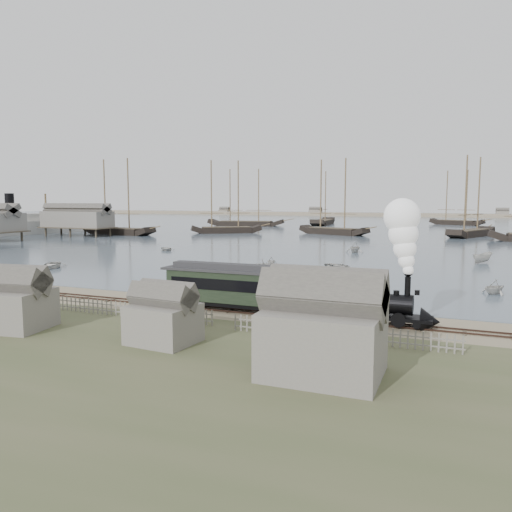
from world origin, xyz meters
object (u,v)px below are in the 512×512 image
at_px(locomotive, 398,270).
at_px(passenger_coach, 244,286).
at_px(beached_dinghy, 183,298).
at_px(steamship, 10,214).

height_order(locomotive, passenger_coach, locomotive).
bearing_deg(passenger_coach, beached_dinghy, 164.94).
xyz_separation_m(passenger_coach, beached_dinghy, (-6.80, 1.83, -1.79)).
bearing_deg(steamship, passenger_coach, -110.93).
relative_size(passenger_coach, beached_dinghy, 3.91).
bearing_deg(locomotive, passenger_coach, 180.00).
bearing_deg(passenger_coach, locomotive, 0.00).
distance_m(locomotive, passenger_coach, 12.29).
relative_size(locomotive, steamship, 0.18).
bearing_deg(beached_dinghy, locomotive, -69.60).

